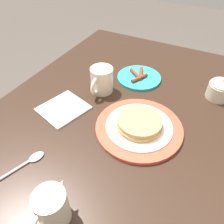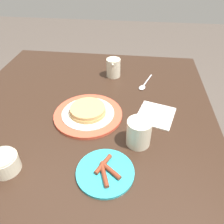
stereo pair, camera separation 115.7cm
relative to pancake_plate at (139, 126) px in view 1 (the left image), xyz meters
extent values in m
plane|color=#51473F|center=(-0.02, 0.02, -0.78)|extent=(8.00, 8.00, 0.00)
cube|color=#332116|center=(-0.02, 0.02, -0.03)|extent=(1.22, 1.05, 0.03)
cube|color=#332116|center=(-0.57, -0.45, -0.41)|extent=(0.07, 0.07, 0.74)
cylinder|color=#DB5138|center=(0.00, 0.00, -0.01)|extent=(0.27, 0.27, 0.01)
cylinder|color=white|center=(0.00, 0.00, 0.00)|extent=(0.21, 0.21, 0.00)
cylinder|color=tan|center=(0.00, 0.00, 0.01)|extent=(0.14, 0.14, 0.01)
cylinder|color=tan|center=(0.00, 0.00, 0.02)|extent=(0.14, 0.14, 0.01)
cylinder|color=#2DADBC|center=(-0.26, -0.11, -0.01)|extent=(0.18, 0.18, 0.01)
cylinder|color=brown|center=(-0.28, -0.11, 0.00)|extent=(0.08, 0.04, 0.01)
cylinder|color=brown|center=(-0.24, -0.10, 0.00)|extent=(0.08, 0.05, 0.01)
cylinder|color=brown|center=(-0.26, -0.12, 0.00)|extent=(0.06, 0.07, 0.01)
cylinder|color=beige|center=(-0.12, -0.20, 0.03)|extent=(0.08, 0.08, 0.10)
torus|color=beige|center=(-0.08, -0.20, 0.03)|extent=(0.07, 0.01, 0.07)
cylinder|color=brown|center=(-0.12, -0.20, 0.07)|extent=(0.07, 0.07, 0.00)
cylinder|color=beige|center=(0.33, -0.06, 0.03)|extent=(0.07, 0.07, 0.09)
cone|color=beige|center=(0.30, -0.06, 0.06)|extent=(0.04, 0.03, 0.04)
torus|color=beige|center=(0.37, -0.06, 0.04)|extent=(0.05, 0.01, 0.05)
cylinder|color=beige|center=(-0.28, 0.20, 0.01)|extent=(0.09, 0.09, 0.05)
ellipsoid|color=beige|center=(-0.28, 0.20, 0.04)|extent=(0.08, 0.08, 0.03)
sphere|color=beige|center=(-0.28, 0.20, 0.06)|extent=(0.02, 0.02, 0.02)
cube|color=silver|center=(0.03, -0.27, -0.01)|extent=(0.18, 0.17, 0.01)
cylinder|color=silver|center=(0.31, -0.24, -0.01)|extent=(0.11, 0.04, 0.01)
ellipsoid|color=silver|center=(0.23, -0.21, -0.01)|extent=(0.05, 0.04, 0.01)
camera|label=1|loc=(0.45, 0.14, 0.49)|focal=35.00mm
camera|label=2|loc=(-0.66, -0.17, 0.54)|focal=35.00mm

